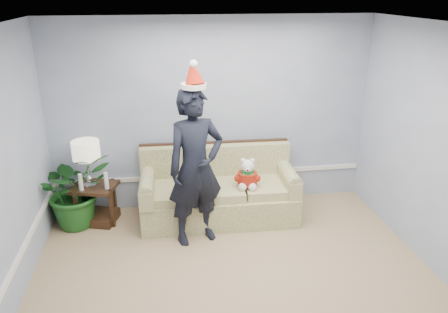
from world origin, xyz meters
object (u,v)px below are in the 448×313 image
at_px(sofa, 218,193).
at_px(side_table, 97,208).
at_px(man, 196,168).
at_px(table_lamp, 86,152).
at_px(houseplant, 75,189).
at_px(teddy_bear, 248,177).

distance_m(sofa, side_table, 1.68).
height_order(sofa, man, man).
bearing_deg(table_lamp, houseplant, -174.23).
bearing_deg(teddy_bear, houseplant, -177.10).
xyz_separation_m(sofa, side_table, (-1.67, 0.09, -0.14)).
relative_size(sofa, teddy_bear, 5.06).
relative_size(houseplant, man, 0.53).
relative_size(side_table, table_lamp, 1.06).
bearing_deg(teddy_bear, sofa, 157.97).
distance_m(houseplant, man, 1.74).
height_order(sofa, table_lamp, table_lamp).
xyz_separation_m(sofa, houseplant, (-1.92, 0.06, 0.17)).
bearing_deg(table_lamp, teddy_bear, -8.36).
height_order(houseplant, teddy_bear, houseplant).
bearing_deg(man, teddy_bear, 7.39).
height_order(sofa, teddy_bear, sofa).
relative_size(houseplant, teddy_bear, 2.46).
xyz_separation_m(table_lamp, man, (1.36, -0.64, -0.05)).
xyz_separation_m(man, teddy_bear, (0.72, 0.34, -0.31)).
xyz_separation_m(side_table, teddy_bear, (2.04, -0.32, 0.46)).
relative_size(sofa, table_lamp, 3.35).
height_order(sofa, houseplant, houseplant).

